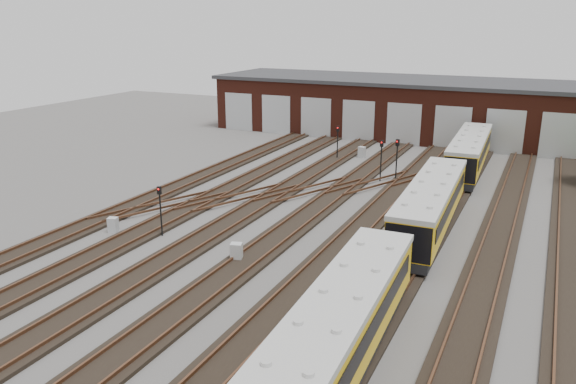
% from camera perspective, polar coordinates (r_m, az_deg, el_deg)
% --- Properties ---
extents(ground, '(120.00, 120.00, 0.00)m').
position_cam_1_polar(ground, '(29.72, -1.15, -8.16)').
color(ground, '#413E3C').
rests_on(ground, ground).
extents(track_network, '(30.40, 70.00, 0.33)m').
position_cam_1_polar(track_network, '(30.22, -0.94, -7.49)').
color(track_network, black).
rests_on(track_network, ground).
extents(maintenance_shed, '(51.00, 12.50, 6.35)m').
position_cam_1_polar(maintenance_shed, '(65.82, 14.70, 8.22)').
color(maintenance_shed, '#501D14').
rests_on(maintenance_shed, ground).
extents(metro_train, '(3.09, 46.08, 2.89)m').
position_cam_1_polar(metro_train, '(35.43, 14.31, -1.32)').
color(metro_train, black).
rests_on(metro_train, ground).
extents(signal_mast_0, '(0.25, 0.24, 3.15)m').
position_cam_1_polar(signal_mast_0, '(34.71, -12.86, -1.27)').
color(signal_mast_0, black).
rests_on(signal_mast_0, ground).
extents(signal_mast_1, '(0.31, 0.29, 3.45)m').
position_cam_1_polar(signal_mast_1, '(46.67, 11.01, 3.79)').
color(signal_mast_1, black).
rests_on(signal_mast_1, ground).
extents(signal_mast_2, '(0.28, 0.27, 3.20)m').
position_cam_1_polar(signal_mast_2, '(53.22, 5.06, 5.48)').
color(signal_mast_2, black).
rests_on(signal_mast_2, ground).
extents(signal_mast_3, '(0.26, 0.25, 3.42)m').
position_cam_1_polar(signal_mast_3, '(46.19, 9.45, 3.70)').
color(signal_mast_3, black).
rests_on(signal_mast_3, ground).
extents(relay_cabinet_0, '(0.68, 0.62, 0.95)m').
position_cam_1_polar(relay_cabinet_0, '(36.59, -17.34, -3.21)').
color(relay_cabinet_0, '#B2B5B8').
rests_on(relay_cabinet_0, ground).
extents(relay_cabinet_1, '(0.69, 0.60, 1.04)m').
position_cam_1_polar(relay_cabinet_1, '(54.62, 7.50, 4.05)').
color(relay_cabinet_1, '#B2B5B8').
rests_on(relay_cabinet_1, ground).
extents(relay_cabinet_2, '(0.75, 0.68, 1.04)m').
position_cam_1_polar(relay_cabinet_2, '(30.95, -5.26, -6.12)').
color(relay_cabinet_2, '#B2B5B8').
rests_on(relay_cabinet_2, ground).
extents(relay_cabinet_3, '(0.65, 0.57, 0.95)m').
position_cam_1_polar(relay_cabinet_3, '(39.16, 12.35, -1.48)').
color(relay_cabinet_3, '#B2B5B8').
rests_on(relay_cabinet_3, ground).
extents(relay_cabinet_4, '(0.65, 0.57, 0.96)m').
position_cam_1_polar(relay_cabinet_4, '(46.78, 13.68, 1.46)').
color(relay_cabinet_4, '#B2B5B8').
rests_on(relay_cabinet_4, ground).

